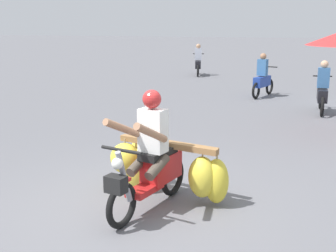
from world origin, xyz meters
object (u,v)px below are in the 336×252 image
motorbike_main_loaded (157,164)px  motorbike_distant_ahead_right (322,92)px  motorbike_distant_ahead_left (198,63)px  motorbike_distant_far_ahead (263,79)px

motorbike_main_loaded → motorbike_distant_ahead_right: motorbike_main_loaded is taller
motorbike_main_loaded → motorbike_distant_ahead_left: (-2.02, 14.14, 0.06)m
motorbike_distant_far_ahead → motorbike_distant_ahead_left: bearing=120.7°
motorbike_main_loaded → motorbike_distant_far_ahead: bearing=83.7°
motorbike_distant_ahead_left → motorbike_distant_ahead_right: size_ratio=0.99×
motorbike_main_loaded → motorbike_distant_ahead_right: bearing=68.6°
motorbike_distant_ahead_right → motorbike_distant_far_ahead: (-1.65, 2.26, 0.00)m
motorbike_main_loaded → motorbike_distant_ahead_right: size_ratio=1.18×
motorbike_distant_ahead_right → motorbike_distant_far_ahead: same height
motorbike_distant_ahead_left → motorbike_distant_far_ahead: size_ratio=1.04×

